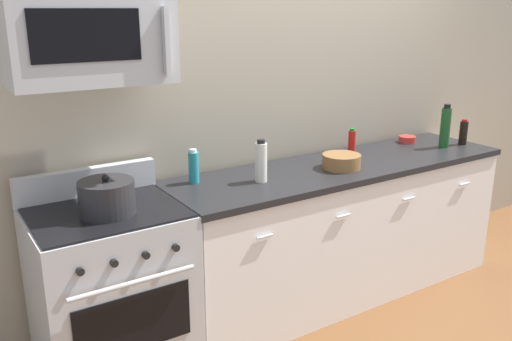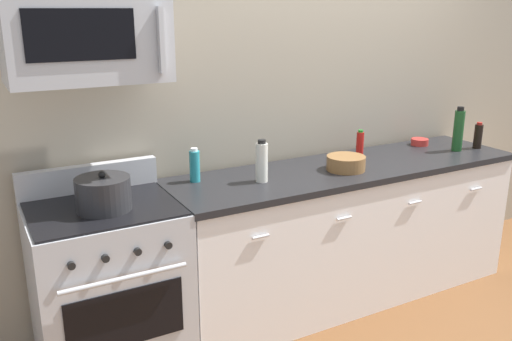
{
  "view_description": "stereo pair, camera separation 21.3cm",
  "coord_description": "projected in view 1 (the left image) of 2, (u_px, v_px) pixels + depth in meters",
  "views": [
    {
      "loc": [
        -2.32,
        -2.55,
        1.9
      ],
      "look_at": [
        -0.71,
        -0.05,
        1.0
      ],
      "focal_mm": 38.17,
      "sensor_mm": 36.0,
      "label": 1
    },
    {
      "loc": [
        -2.14,
        -2.66,
        1.9
      ],
      "look_at": [
        -0.71,
        -0.05,
        1.0
      ],
      "focal_mm": 38.17,
      "sensor_mm": 36.0,
      "label": 2
    }
  ],
  "objects": [
    {
      "name": "ground_plane",
      "position": [
        338.0,
        290.0,
        3.81
      ],
      "size": [
        6.6,
        6.6,
        0.0
      ],
      "primitive_type": "plane",
      "color": "brown"
    },
    {
      "name": "back_wall",
      "position": [
        307.0,
        90.0,
        3.75
      ],
      "size": [
        5.5,
        0.1,
        2.7
      ],
      "primitive_type": "cube",
      "color": "#9E937F",
      "rests_on": "ground_plane"
    },
    {
      "name": "counter_unit",
      "position": [
        341.0,
        229.0,
        3.67
      ],
      "size": [
        2.41,
        0.66,
        0.92
      ],
      "color": "white",
      "rests_on": "ground_plane"
    },
    {
      "name": "range_oven",
      "position": [
        112.0,
        291.0,
        2.85
      ],
      "size": [
        0.76,
        0.69,
        1.07
      ],
      "color": "#B7BABF",
      "rests_on": "ground_plane"
    },
    {
      "name": "microwave",
      "position": [
        88.0,
        40.0,
        2.52
      ],
      "size": [
        0.74,
        0.44,
        0.4
      ],
      "color": "#B7BABF"
    },
    {
      "name": "bottle_dish_soap",
      "position": [
        194.0,
        167.0,
        3.13
      ],
      "size": [
        0.06,
        0.06,
        0.2
      ],
      "color": "teal",
      "rests_on": "countertop_slab"
    },
    {
      "name": "bottle_hot_sauce_red",
      "position": [
        352.0,
        142.0,
        3.77
      ],
      "size": [
        0.05,
        0.05,
        0.18
      ],
      "color": "#B21914",
      "rests_on": "countertop_slab"
    },
    {
      "name": "bottle_vinegar_white",
      "position": [
        261.0,
        162.0,
        3.15
      ],
      "size": [
        0.07,
        0.07,
        0.25
      ],
      "color": "silver",
      "rests_on": "countertop_slab"
    },
    {
      "name": "bottle_wine_green",
      "position": [
        445.0,
        127.0,
        3.92
      ],
      "size": [
        0.07,
        0.07,
        0.31
      ],
      "color": "#19471E",
      "rests_on": "countertop_slab"
    },
    {
      "name": "bottle_soy_sauce_dark",
      "position": [
        463.0,
        132.0,
        4.02
      ],
      "size": [
        0.06,
        0.06,
        0.19
      ],
      "color": "black",
      "rests_on": "countertop_slab"
    },
    {
      "name": "bowl_wooden_salad",
      "position": [
        341.0,
        161.0,
        3.43
      ],
      "size": [
        0.24,
        0.24,
        0.09
      ],
      "color": "brown",
      "rests_on": "countertop_slab"
    },
    {
      "name": "bowl_red_small",
      "position": [
        407.0,
        139.0,
        4.1
      ],
      "size": [
        0.13,
        0.13,
        0.05
      ],
      "color": "#B72D28",
      "rests_on": "countertop_slab"
    },
    {
      "name": "stockpot",
      "position": [
        107.0,
        197.0,
        2.66
      ],
      "size": [
        0.27,
        0.27,
        0.2
      ],
      "color": "#262628",
      "rests_on": "range_oven"
    }
  ]
}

